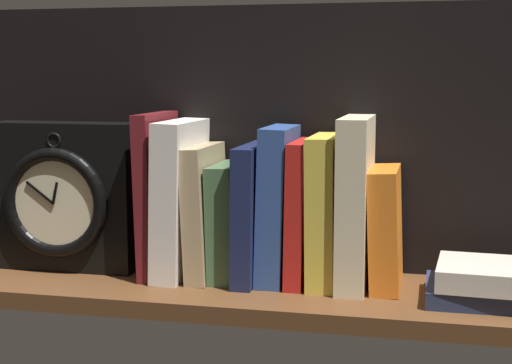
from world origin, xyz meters
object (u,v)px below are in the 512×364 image
object	(u,v)px
book_yellow_seinlanguage	(325,210)
book_white_catcher	(180,198)
book_orange_pandolfini	(386,228)
book_stack_side	(491,284)
book_cream_twain	(355,202)
book_maroon_dawkins	(158,194)
framed_clock	(64,197)
book_tan_shortstories	(205,211)
book_navy_bierce	(253,212)
book_green_romantic	(229,221)
book_blue_modern	(278,204)
book_red_requiem	(301,212)

from	to	relation	value
book_yellow_seinlanguage	book_white_catcher	bearing A→B (deg)	180.00
book_orange_pandolfini	book_stack_side	size ratio (longest dim) A/B	0.97
book_cream_twain	book_maroon_dawkins	bearing A→B (deg)	180.00
book_white_catcher	book_maroon_dawkins	bearing A→B (deg)	180.00
book_white_catcher	book_cream_twain	distance (cm)	26.45
framed_clock	book_tan_shortstories	bearing A→B (deg)	2.60
book_tan_shortstories	book_orange_pandolfini	bearing A→B (deg)	0.00
book_navy_bierce	book_yellow_seinlanguage	distance (cm)	10.82
book_green_romantic	book_yellow_seinlanguage	bearing A→B (deg)	0.00
book_navy_bierce	book_blue_modern	xyz separation A→B (cm)	(3.73, 0.00, 1.35)
book_white_catcher	book_red_requiem	distance (cm)	18.62
book_cream_twain	book_stack_side	distance (cm)	21.64
book_navy_bierce	book_orange_pandolfini	size ratio (longest dim) A/B	1.17
book_maroon_dawkins	book_orange_pandolfini	xyz separation A→B (cm)	(34.35, 0.00, -3.72)
book_white_catcher	book_yellow_seinlanguage	distance (cm)	22.14
book_white_catcher	book_yellow_seinlanguage	size ratio (longest dim) A/B	1.08
book_cream_twain	book_orange_pandolfini	xyz separation A→B (cm)	(4.36, 0.00, -3.61)
book_maroon_dawkins	book_navy_bierce	bearing A→B (deg)	0.00
book_stack_side	book_navy_bierce	bearing A→B (deg)	172.16
book_yellow_seinlanguage	book_blue_modern	bearing A→B (deg)	180.00
book_red_requiem	book_stack_side	distance (cm)	28.19
book_tan_shortstories	book_navy_bierce	size ratio (longest dim) A/B	0.99
book_tan_shortstories	book_stack_side	size ratio (longest dim) A/B	1.12
book_green_romantic	book_red_requiem	xyz separation A→B (cm)	(10.95, 0.00, 1.83)
book_green_romantic	book_yellow_seinlanguage	distance (cm)	14.68
book_blue_modern	book_cream_twain	size ratio (longest dim) A/B	0.94
book_tan_shortstories	book_orange_pandolfini	xyz separation A→B (cm)	(26.90, 0.00, -1.34)
book_maroon_dawkins	book_cream_twain	distance (cm)	29.99
book_green_romantic	book_navy_bierce	xyz separation A→B (cm)	(3.71, 0.00, 1.47)
book_yellow_seinlanguage	book_cream_twain	size ratio (longest dim) A/B	0.89
book_white_catcher	book_orange_pandolfini	xyz separation A→B (cm)	(30.80, 0.00, -3.15)
book_blue_modern	framed_clock	bearing A→B (deg)	-178.26
book_navy_bierce	book_cream_twain	world-z (taller)	book_cream_twain
book_maroon_dawkins	framed_clock	distance (cm)	15.20
framed_clock	book_stack_side	bearing A→B (deg)	-3.26
book_maroon_dawkins	book_white_catcher	world-z (taller)	book_maroon_dawkins
book_green_romantic	book_red_requiem	bearing A→B (deg)	0.00
book_navy_bierce	framed_clock	world-z (taller)	framed_clock
book_white_catcher	book_stack_side	distance (cm)	46.39
book_red_requiem	book_orange_pandolfini	xyz separation A→B (cm)	(12.23, 0.00, -1.83)
book_cream_twain	book_orange_pandolfini	bearing A→B (deg)	0.00
book_maroon_dawkins	book_green_romantic	world-z (taller)	book_maroon_dawkins
book_green_romantic	book_orange_pandolfini	size ratio (longest dim) A/B	1.00
framed_clock	book_blue_modern	bearing A→B (deg)	1.74
book_navy_bierce	book_stack_side	world-z (taller)	book_navy_bierce
book_green_romantic	book_stack_side	world-z (taller)	book_green_romantic
book_white_catcher	framed_clock	world-z (taller)	book_white_catcher
book_blue_modern	book_yellow_seinlanguage	distance (cm)	7.09
book_white_catcher	framed_clock	distance (cm)	18.72
book_navy_bierce	book_cream_twain	distance (cm)	15.27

